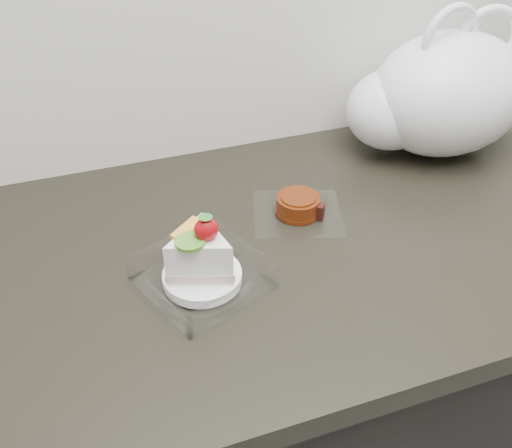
{
  "coord_description": "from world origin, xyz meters",
  "views": [
    {
      "loc": [
        -0.34,
        1.03,
        1.47
      ],
      "look_at": [
        -0.11,
        1.69,
        0.94
      ],
      "focal_mm": 40.0,
      "sensor_mm": 36.0,
      "label": 1
    }
  ],
  "objects": [
    {
      "name": "cake_tray",
      "position": [
        -0.22,
        1.63,
        0.93
      ],
      "size": [
        0.2,
        0.2,
        0.12
      ],
      "rotation": [
        0.0,
        0.0,
        0.37
      ],
      "color": "white",
      "rests_on": "counter"
    },
    {
      "name": "plastic_bag",
      "position": [
        0.31,
        1.86,
        1.01
      ],
      "size": [
        0.35,
        0.25,
        0.29
      ],
      "rotation": [
        0.0,
        0.0,
        -0.01
      ],
      "color": "white",
      "rests_on": "counter"
    },
    {
      "name": "mooncake_wrap",
      "position": [
        -0.02,
        1.74,
        0.91
      ],
      "size": [
        0.18,
        0.18,
        0.04
      ],
      "rotation": [
        0.0,
        0.0,
        -0.14
      ],
      "color": "white",
      "rests_on": "counter"
    },
    {
      "name": "counter",
      "position": [
        0.0,
        1.69,
        0.45
      ],
      "size": [
        2.04,
        0.64,
        0.9
      ],
      "color": "black",
      "rests_on": "ground"
    }
  ]
}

